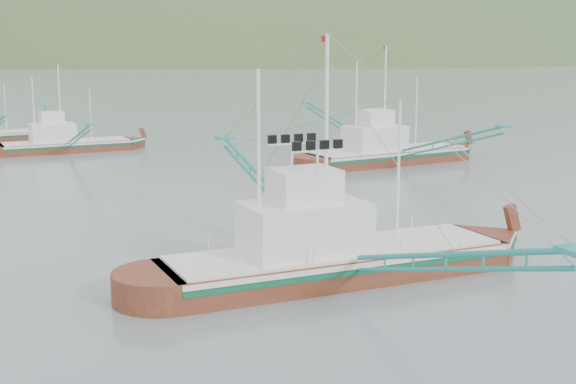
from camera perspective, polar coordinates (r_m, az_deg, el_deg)
name	(u,v)px	position (r m, az deg, el deg)	size (l,w,h in m)	color
ground	(340,285)	(36.30, 3.70, -6.60)	(1200.00, 1200.00, 0.00)	slate
main_boat	(331,243)	(36.70, 3.06, -3.62)	(16.41, 29.56, 11.95)	#5B2513
bg_boat_far	(64,139)	(82.08, -15.64, 3.64)	(12.72, 22.72, 9.20)	#5B2513
bg_boat_right	(387,144)	(71.77, 7.03, 3.37)	(15.67, 27.52, 11.19)	#5B2513
headland_right	(376,58)	(527.19, 6.25, 9.46)	(684.00, 432.00, 306.00)	#3D592E
ridge_distant	(18,57)	(592.83, -18.67, 9.10)	(960.00, 400.00, 240.00)	slate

